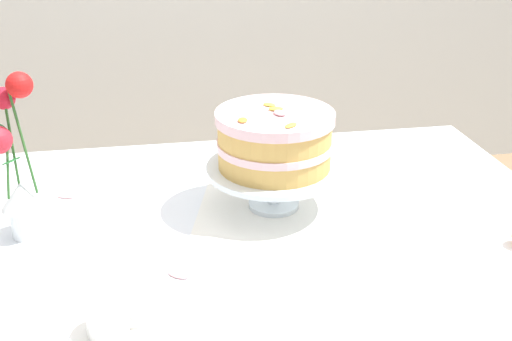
{
  "coord_description": "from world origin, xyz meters",
  "views": [
    {
      "loc": [
        -0.16,
        -1.07,
        1.37
      ],
      "look_at": [
        0.03,
        0.03,
        0.86
      ],
      "focal_mm": 42.93,
      "sensor_mm": 36.0,
      "label": 1
    }
  ],
  "objects_px": {
    "dining_table": "(244,274)",
    "teacup": "(109,324)",
    "cake_stand": "(274,173)",
    "layer_cake": "(275,139)",
    "flower_vase": "(17,173)"
  },
  "relations": [
    {
      "from": "cake_stand",
      "to": "teacup",
      "type": "xyz_separation_m",
      "value": [
        -0.33,
        -0.37,
        -0.06
      ]
    },
    {
      "from": "teacup",
      "to": "flower_vase",
      "type": "bearing_deg",
      "value": 117.36
    },
    {
      "from": "dining_table",
      "to": "layer_cake",
      "type": "bearing_deg",
      "value": 53.01
    },
    {
      "from": "dining_table",
      "to": "cake_stand",
      "type": "distance_m",
      "value": 0.22
    },
    {
      "from": "flower_vase",
      "to": "teacup",
      "type": "distance_m",
      "value": 0.4
    },
    {
      "from": "dining_table",
      "to": "flower_vase",
      "type": "bearing_deg",
      "value": 170.05
    },
    {
      "from": "dining_table",
      "to": "teacup",
      "type": "height_order",
      "value": "teacup"
    },
    {
      "from": "layer_cake",
      "to": "teacup",
      "type": "bearing_deg",
      "value": -131.81
    },
    {
      "from": "layer_cake",
      "to": "teacup",
      "type": "height_order",
      "value": "layer_cake"
    },
    {
      "from": "cake_stand",
      "to": "flower_vase",
      "type": "relative_size",
      "value": 0.86
    },
    {
      "from": "layer_cake",
      "to": "flower_vase",
      "type": "distance_m",
      "value": 0.51
    },
    {
      "from": "dining_table",
      "to": "teacup",
      "type": "relative_size",
      "value": 11.82
    },
    {
      "from": "flower_vase",
      "to": "cake_stand",
      "type": "bearing_deg",
      "value": 3.95
    },
    {
      "from": "dining_table",
      "to": "cake_stand",
      "type": "height_order",
      "value": "cake_stand"
    },
    {
      "from": "flower_vase",
      "to": "teacup",
      "type": "height_order",
      "value": "flower_vase"
    }
  ]
}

